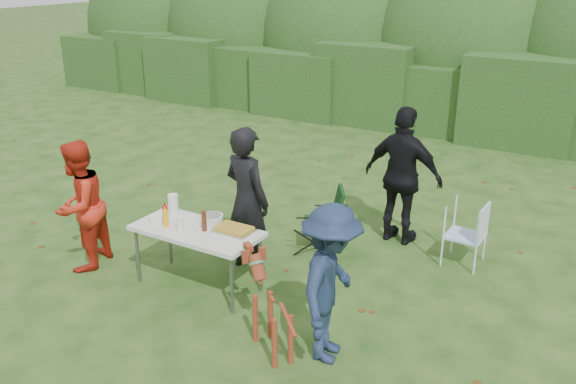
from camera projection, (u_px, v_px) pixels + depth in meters
The scene contains 20 objects.
ground at pixel (222, 287), 7.16m from camera, with size 80.00×80.00×0.00m, color #1E4211.
hedge_row at pixel (440, 94), 13.27m from camera, with size 22.00×1.40×1.70m, color #23471C.
shrub_backdrop at pixel (464, 50), 14.28m from camera, with size 20.00×2.60×3.20m, color #3D6628.
folding_table at pixel (197, 233), 6.94m from camera, with size 1.50×0.70×0.74m.
person_cook at pixel (247, 200), 7.30m from camera, with size 0.66×0.43×1.82m, color black.
person_red_jacket at pixel (79, 206), 7.38m from camera, with size 0.79×0.61×1.62m, color red.
person_black_puffy at pixel (403, 176), 8.02m from camera, with size 1.09×0.45×1.86m, color black.
child at pixel (331, 284), 5.66m from camera, with size 1.02×0.58×1.57m, color #1B2949.
dog at pixel (272, 312), 5.84m from camera, with size 0.95×0.38×0.90m, color maroon, non-canonical shape.
camping_chair at pixel (322, 219), 7.96m from camera, with size 0.54×0.54×0.86m, color black, non-canonical shape.
lawn_chair at pixel (465, 233), 7.59m from camera, with size 0.49×0.49×0.82m, color #5FACE0, non-canonical shape.
food_tray at pixel (234, 231), 6.86m from camera, with size 0.45×0.30×0.02m, color #B7B7BA.
focaccia_bread at pixel (234, 228), 6.85m from camera, with size 0.40×0.26×0.04m, color #B8912C.
mustard_bottle at pixel (166, 218), 6.95m from camera, with size 0.06×0.06×0.20m, color yellow.
ketchup_bottle at pixel (165, 216), 7.00m from camera, with size 0.06×0.06×0.22m, color #B80413.
beer_bottle at pixel (204, 221), 6.84m from camera, with size 0.06×0.06×0.24m, color #47230F.
paper_towel_roll at pixel (173, 205), 7.26m from camera, with size 0.12×0.12×0.26m, color white.
cup_stack at pixel (180, 224), 6.83m from camera, with size 0.08×0.08×0.18m, color white.
pasta_bowl at pixel (212, 219), 7.06m from camera, with size 0.26×0.26×0.10m, color silver.
plate_stack at pixel (159, 218), 7.15m from camera, with size 0.24×0.24×0.05m, color white.
Camera 1 is at (3.88, -5.00, 3.62)m, focal length 38.00 mm.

